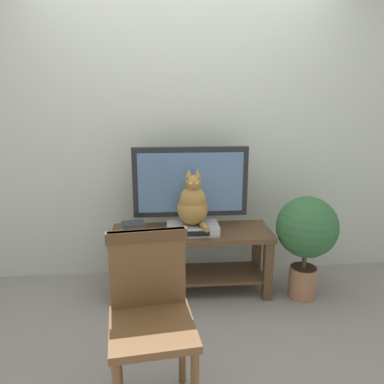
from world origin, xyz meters
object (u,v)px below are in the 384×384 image
at_px(media_box, 193,229).
at_px(cat, 193,204).
at_px(wooden_chair, 150,309).
at_px(tv_stand, 191,250).
at_px(potted_plant, 306,233).
at_px(tv, 191,185).
at_px(book_stack, 134,229).

bearing_deg(media_box, cat, -85.47).
xyz_separation_m(media_box, wooden_chair, (-0.30, -1.07, -0.02)).
height_order(tv_stand, potted_plant, potted_plant).
xyz_separation_m(media_box, cat, (0.00, -0.01, 0.20)).
bearing_deg(tv, book_stack, -161.85).
xyz_separation_m(tv_stand, media_box, (0.00, -0.05, 0.20)).
xyz_separation_m(tv_stand, book_stack, (-0.45, -0.06, 0.21)).
bearing_deg(tv_stand, potted_plant, -10.32).
relative_size(tv_stand, book_stack, 5.64).
height_order(tv_stand, tv, tv).
height_order(media_box, wooden_chair, wooden_chair).
distance_m(cat, book_stack, 0.50).
bearing_deg(book_stack, tv, 18.15).
xyz_separation_m(cat, potted_plant, (0.88, -0.09, -0.23)).
xyz_separation_m(media_box, book_stack, (-0.46, -0.00, 0.01)).
xyz_separation_m(tv, book_stack, (-0.45, -0.15, -0.31)).
height_order(media_box, potted_plant, potted_plant).
bearing_deg(cat, tv, 91.98).
relative_size(media_box, potted_plant, 0.48).
height_order(tv_stand, wooden_chair, wooden_chair).
xyz_separation_m(wooden_chair, potted_plant, (1.18, 0.96, -0.00)).
height_order(tv_stand, cat, cat).
xyz_separation_m(cat, book_stack, (-0.46, 0.01, -0.19)).
height_order(tv, cat, tv).
height_order(cat, potted_plant, cat).
bearing_deg(book_stack, tv_stand, 7.19).
xyz_separation_m(media_box, potted_plant, (0.88, -0.11, -0.02)).
relative_size(wooden_chair, book_stack, 4.08).
bearing_deg(tv_stand, wooden_chair, -104.72).
bearing_deg(wooden_chair, tv, 76.34).
bearing_deg(potted_plant, wooden_chair, -140.73).
relative_size(tv_stand, cat, 2.84).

